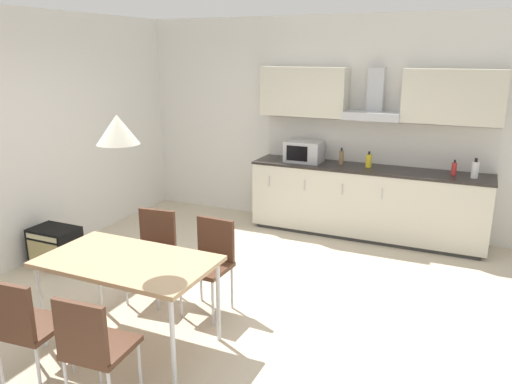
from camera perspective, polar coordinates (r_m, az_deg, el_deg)
ground_plane at (r=4.95m, az=-4.68°, el=-12.74°), size 7.35×8.24×0.02m
wall_back at (r=6.99m, az=6.31°, el=7.92°), size 5.88×0.10×2.82m
wall_left at (r=6.07m, az=-26.22°, el=5.22°), size 0.10×6.59×2.82m
kitchen_counter at (r=6.64m, az=12.45°, el=-1.11°), size 3.00×0.62×0.92m
backsplash_tile at (r=6.74m, az=13.33°, el=5.50°), size 2.98×0.02×0.55m
upper_wall_cabinets at (r=6.51m, az=13.40°, el=10.75°), size 2.98×0.40×0.63m
microwave at (r=6.72m, az=5.51°, el=4.64°), size 0.48×0.35×0.28m
bottle_brown at (r=6.63m, az=9.73°, el=3.94°), size 0.06×0.06×0.22m
bottle_red at (r=6.42m, az=21.70°, el=2.51°), size 0.06×0.06×0.18m
bottle_yellow at (r=6.53m, az=12.76°, el=3.53°), size 0.08×0.08×0.20m
bottle_white at (r=6.35m, az=23.75°, el=2.36°), size 0.08×0.08×0.24m
dining_table at (r=4.16m, az=-14.45°, el=-8.09°), size 1.38×0.79×0.75m
chair_far_left at (r=4.97m, az=-11.65°, el=-6.03°), size 0.44×0.44×0.87m
chair_near_right at (r=3.53m, az=-18.17°, el=-16.06°), size 0.43×0.43×0.87m
chair_far_right at (r=4.64m, az=-5.23°, el=-7.33°), size 0.42×0.42×0.87m
chair_near_left at (r=3.94m, az=-25.08°, el=-13.32°), size 0.44×0.44×0.87m
guitar_amp at (r=6.12m, az=-21.95°, el=-5.79°), size 0.52×0.37×0.44m
pendant_lamp at (r=3.86m, az=-15.55°, el=6.89°), size 0.32×0.32×0.22m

